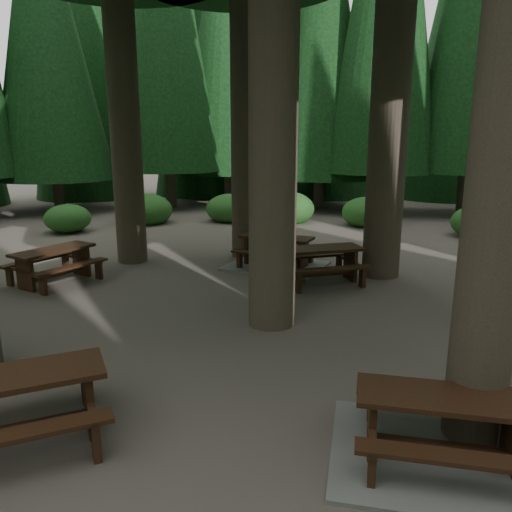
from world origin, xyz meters
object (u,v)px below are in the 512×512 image
(picnic_table_a, at_px, (439,438))
(picnic_table_b, at_px, (54,260))
(picnic_table_e, at_px, (14,398))
(picnic_table_f, at_px, (320,259))
(picnic_table_c, at_px, (276,256))

(picnic_table_a, distance_m, picnic_table_b, 9.39)
(picnic_table_e, bearing_deg, picnic_table_b, 84.38)
(picnic_table_f, bearing_deg, picnic_table_a, -101.32)
(picnic_table_b, xyz_separation_m, picnic_table_e, (3.96, -5.34, 0.02))
(picnic_table_b, bearing_deg, picnic_table_a, -101.90)
(picnic_table_a, xyz_separation_m, picnic_table_f, (-2.52, 6.17, 0.30))
(picnic_table_b, xyz_separation_m, picnic_table_f, (5.89, 2.01, 0.02))
(picnic_table_a, relative_size, picnic_table_e, 0.98)
(picnic_table_f, bearing_deg, picnic_table_e, -138.29)
(picnic_table_a, bearing_deg, picnic_table_b, 147.24)
(picnic_table_a, height_order, picnic_table_c, picnic_table_c)
(picnic_table_e, height_order, picnic_table_f, picnic_table_e)
(picnic_table_c, relative_size, picnic_table_e, 1.06)
(picnic_table_a, xyz_separation_m, picnic_table_e, (-4.46, -1.18, 0.30))
(picnic_table_c, bearing_deg, picnic_table_e, -86.68)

